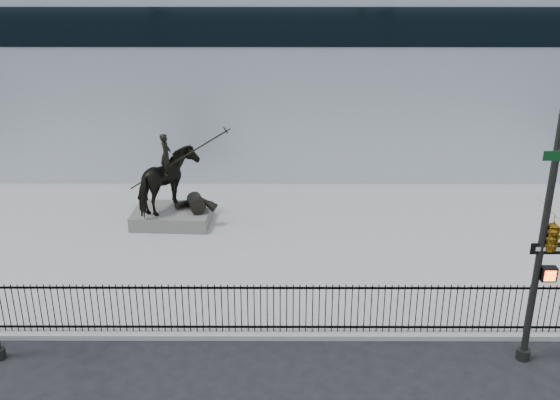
{
  "coord_description": "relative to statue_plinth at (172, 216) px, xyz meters",
  "views": [
    {
      "loc": [
        0.56,
        -14.4,
        10.53
      ],
      "look_at": [
        0.5,
        6.0,
        2.21
      ],
      "focal_mm": 42.0,
      "sensor_mm": 36.0,
      "label": 1
    }
  ],
  "objects": [
    {
      "name": "picket_fence",
      "position": [
        3.66,
        -7.46,
        0.48
      ],
      "size": [
        22.1,
        0.1,
        1.5
      ],
      "color": "black",
      "rests_on": "plaza"
    },
    {
      "name": "statue_plinth",
      "position": [
        0.0,
        0.0,
        0.0
      ],
      "size": [
        3.03,
        2.17,
        0.55
      ],
      "primitive_type": "cube",
      "rotation": [
        0.0,
        0.0,
        -0.06
      ],
      "color": "#56554F",
      "rests_on": "plaza"
    },
    {
      "name": "building",
      "position": [
        3.66,
        11.29,
        4.08
      ],
      "size": [
        44.0,
        14.0,
        9.0
      ],
      "primitive_type": "cube",
      "color": "silver",
      "rests_on": "ground"
    },
    {
      "name": "equestrian_statue",
      "position": [
        0.06,
        -0.0,
        1.42
      ],
      "size": [
        3.75,
        2.42,
        3.18
      ],
      "rotation": [
        0.0,
        0.0,
        -0.06
      ],
      "color": "black",
      "rests_on": "statue_plinth"
    },
    {
      "name": "plaza",
      "position": [
        3.66,
        -1.71,
        -0.35
      ],
      "size": [
        30.0,
        12.0,
        0.15
      ],
      "primitive_type": "cube",
      "color": "#9A9A97",
      "rests_on": "ground"
    },
    {
      "name": "ground",
      "position": [
        3.66,
        -8.71,
        -0.42
      ],
      "size": [
        120.0,
        120.0,
        0.0
      ],
      "primitive_type": "plane",
      "color": "black",
      "rests_on": "ground"
    }
  ]
}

